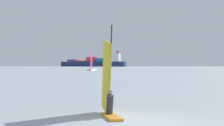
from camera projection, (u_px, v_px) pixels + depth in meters
ground_plane at (146, 122)px, 15.01m from camera, size 4000.00×4000.00×0.00m
windsurfer at (108, 92)px, 16.87m from camera, size 1.53×3.46×4.39m
cargo_ship at (94, 63)px, 789.81m from camera, size 152.08×45.37×34.82m
distant_headland at (84, 64)px, 1538.01m from camera, size 1323.42×571.71×20.30m
small_sailboat at (92, 69)px, 160.90m from camera, size 3.02×8.18×9.95m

